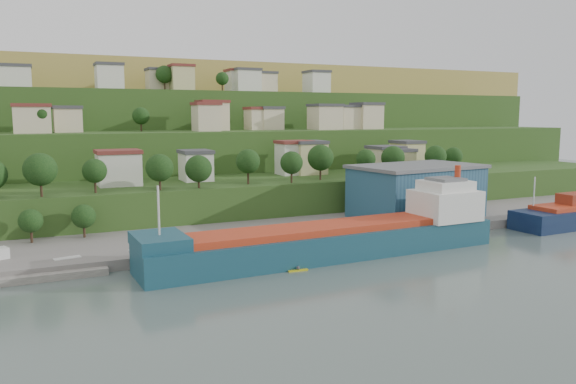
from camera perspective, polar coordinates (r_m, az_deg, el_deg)
ground at (r=98.53m, az=4.12°, el=-7.99°), size 500.00×500.00×0.00m
quay at (r=131.81m, az=5.88°, el=-3.96°), size 220.00×26.00×4.00m
hillside at (r=257.18m, az=-14.28°, el=1.62°), size 360.00×210.56×96.00m
cargo_ship_near at (r=108.12m, az=5.20°, el=-4.96°), size 72.13×13.65×18.46m
warehouse at (r=141.06m, az=12.91°, el=0.14°), size 33.06×22.60×12.80m
dinghy at (r=105.97m, az=-21.50°, el=-6.47°), size 4.77×2.47×0.91m
kayak_orange at (r=93.03m, az=-7.40°, el=-8.85°), size 2.93×0.56×0.73m
kayak_yellow at (r=98.01m, az=1.02°, el=-7.89°), size 3.60×0.83×0.89m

